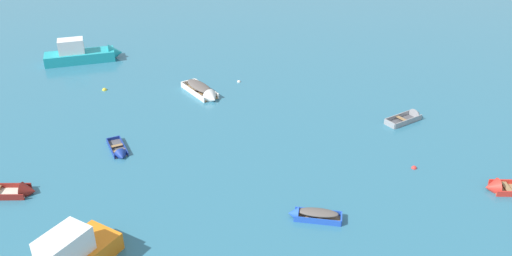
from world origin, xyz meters
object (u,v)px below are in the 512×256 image
(rowboat_maroon_midfield_left, at_px, (16,192))
(mooring_buoy_far_field, at_px, (105,90))
(rowboat_blue_near_right, at_px, (310,214))
(rowboat_red_back_row_center, at_px, (503,188))
(rowboat_grey_near_left, at_px, (410,117))
(rowboat_white_center, at_px, (204,92))
(mooring_buoy_central, at_px, (239,82))
(rowboat_deep_blue_foreground_center, at_px, (120,153))
(motor_launch_turquoise_midfield_right, at_px, (85,54))
(mooring_buoy_near_foreground, at_px, (414,168))

(rowboat_maroon_midfield_left, distance_m, mooring_buoy_far_field, 13.98)
(rowboat_blue_near_right, bearing_deg, rowboat_red_back_row_center, 8.65)
(rowboat_red_back_row_center, bearing_deg, rowboat_grey_near_left, 103.36)
(rowboat_grey_near_left, distance_m, rowboat_red_back_row_center, 9.02)
(rowboat_red_back_row_center, distance_m, rowboat_white_center, 21.50)
(rowboat_maroon_midfield_left, height_order, mooring_buoy_central, rowboat_maroon_midfield_left)
(rowboat_maroon_midfield_left, bearing_deg, mooring_buoy_far_field, 81.68)
(rowboat_red_back_row_center, relative_size, mooring_buoy_central, 11.79)
(rowboat_grey_near_left, relative_size, rowboat_deep_blue_foreground_center, 1.09)
(rowboat_deep_blue_foreground_center, bearing_deg, rowboat_grey_near_left, 10.01)
(rowboat_white_center, relative_size, mooring_buoy_central, 14.54)
(rowboat_maroon_midfield_left, xyz_separation_m, rowboat_blue_near_right, (15.45, -3.17, 0.09))
(rowboat_grey_near_left, distance_m, mooring_buoy_far_field, 23.18)
(motor_launch_turquoise_midfield_right, bearing_deg, rowboat_maroon_midfield_left, -87.51)
(mooring_buoy_far_field, bearing_deg, rowboat_blue_near_right, -51.70)
(mooring_buoy_near_foreground, bearing_deg, rowboat_white_center, 138.09)
(rowboat_maroon_midfield_left, xyz_separation_m, rowboat_deep_blue_foreground_center, (4.88, 3.84, -0.05))
(rowboat_grey_near_left, xyz_separation_m, rowboat_red_back_row_center, (2.08, -8.78, -0.01))
(rowboat_white_center, distance_m, mooring_buoy_far_field, 7.97)
(motor_launch_turquoise_midfield_right, relative_size, mooring_buoy_central, 23.70)
(rowboat_red_back_row_center, relative_size, rowboat_white_center, 0.81)
(motor_launch_turquoise_midfield_right, distance_m, mooring_buoy_central, 14.73)
(rowboat_grey_near_left, height_order, mooring_buoy_central, rowboat_grey_near_left)
(mooring_buoy_central, bearing_deg, rowboat_red_back_row_center, -49.84)
(rowboat_red_back_row_center, distance_m, mooring_buoy_central, 21.28)
(rowboat_grey_near_left, height_order, rowboat_blue_near_right, rowboat_grey_near_left)
(mooring_buoy_near_foreground, relative_size, mooring_buoy_central, 1.08)
(rowboat_maroon_midfield_left, bearing_deg, motor_launch_turquoise_midfield_right, 92.49)
(rowboat_maroon_midfield_left, bearing_deg, rowboat_white_center, 51.27)
(mooring_buoy_near_foreground, bearing_deg, mooring_buoy_central, 125.28)
(rowboat_grey_near_left, bearing_deg, mooring_buoy_near_foreground, -107.20)
(rowboat_blue_near_right, distance_m, rowboat_deep_blue_foreground_center, 12.69)
(rowboat_blue_near_right, xyz_separation_m, rowboat_deep_blue_foreground_center, (-10.58, 7.01, -0.13))
(rowboat_blue_near_right, relative_size, rowboat_deep_blue_foreground_center, 0.99)
(rowboat_blue_near_right, height_order, rowboat_deep_blue_foreground_center, rowboat_blue_near_right)
(rowboat_grey_near_left, distance_m, rowboat_white_center, 15.27)
(rowboat_white_center, height_order, mooring_buoy_far_field, rowboat_white_center)
(rowboat_grey_near_left, bearing_deg, rowboat_maroon_midfield_left, -163.33)
(motor_launch_turquoise_midfield_right, bearing_deg, mooring_buoy_central, -23.34)
(rowboat_red_back_row_center, height_order, rowboat_white_center, rowboat_white_center)
(rowboat_grey_near_left, xyz_separation_m, rowboat_deep_blue_foreground_center, (-19.38, -3.42, -0.05))
(rowboat_grey_near_left, relative_size, mooring_buoy_central, 10.63)
(rowboat_deep_blue_foreground_center, bearing_deg, rowboat_red_back_row_center, -14.01)
(rowboat_maroon_midfield_left, relative_size, rowboat_blue_near_right, 1.32)
(rowboat_red_back_row_center, xyz_separation_m, mooring_buoy_near_foreground, (-4.01, 2.54, -0.16))
(rowboat_deep_blue_foreground_center, distance_m, mooring_buoy_far_field, 10.40)
(rowboat_deep_blue_foreground_center, relative_size, mooring_buoy_central, 9.74)
(rowboat_maroon_midfield_left, distance_m, mooring_buoy_near_foreground, 22.35)
(mooring_buoy_near_foreground, bearing_deg, rowboat_blue_near_right, -148.59)
(mooring_buoy_far_field, bearing_deg, motor_launch_turquoise_midfield_right, 113.41)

